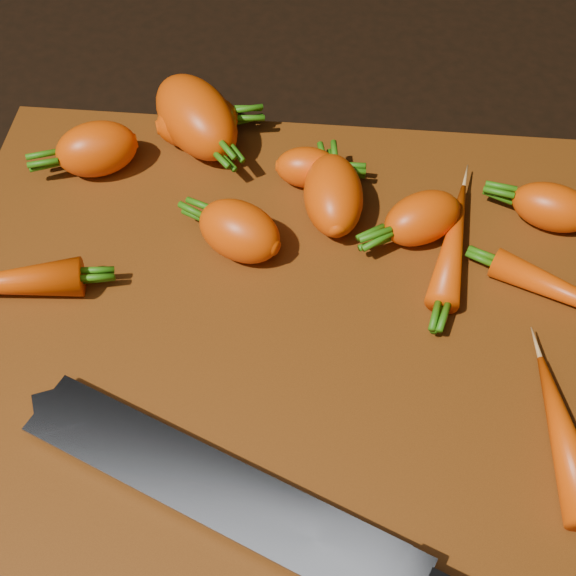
{
  "coord_description": "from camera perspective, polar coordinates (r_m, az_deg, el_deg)",
  "views": [
    {
      "loc": [
        0.03,
        -0.32,
        0.47
      ],
      "look_at": [
        0.0,
        0.01,
        0.03
      ],
      "focal_mm": 50.0,
      "sensor_mm": 36.0,
      "label": 1
    }
  ],
  "objects": [
    {
      "name": "ground",
      "position": [
        0.57,
        -0.09,
        -2.92
      ],
      "size": [
        2.0,
        2.0,
        0.01
      ],
      "primitive_type": "cube",
      "color": "black"
    },
    {
      "name": "cutting_board",
      "position": [
        0.56,
        -0.09,
        -2.29
      ],
      "size": [
        0.5,
        0.4,
        0.01
      ],
      "primitive_type": "cube",
      "color": "brown",
      "rests_on": "ground"
    },
    {
      "name": "carrot_0",
      "position": [
        0.67,
        -6.45,
        11.69
      ],
      "size": [
        0.08,
        0.06,
        0.04
      ],
      "primitive_type": "ellipsoid",
      "rotation": [
        0.0,
        0.0,
        0.32
      ],
      "color": "#EB4703",
      "rests_on": "cutting_board"
    },
    {
      "name": "carrot_1",
      "position": [
        0.58,
        -3.47,
        4.06
      ],
      "size": [
        0.08,
        0.07,
        0.04
      ],
      "primitive_type": "ellipsoid",
      "rotation": [
        0.0,
        0.0,
        2.68
      ],
      "color": "#EB4703",
      "rests_on": "cutting_board"
    },
    {
      "name": "carrot_2",
      "position": [
        0.66,
        -6.54,
        11.99
      ],
      "size": [
        0.1,
        0.11,
        0.05
      ],
      "primitive_type": "ellipsoid",
      "rotation": [
        0.0,
        0.0,
        -0.92
      ],
      "color": "#EB4703",
      "rests_on": "cutting_board"
    },
    {
      "name": "carrot_3",
      "position": [
        0.6,
        3.24,
        6.62
      ],
      "size": [
        0.05,
        0.08,
        0.04
      ],
      "primitive_type": "ellipsoid",
      "rotation": [
        0.0,
        0.0,
        1.7
      ],
      "color": "#EB4703",
      "rests_on": "cutting_board"
    },
    {
      "name": "carrot_4",
      "position": [
        0.6,
        9.52,
        4.93
      ],
      "size": [
        0.07,
        0.07,
        0.04
      ],
      "primitive_type": "ellipsoid",
      "rotation": [
        0.0,
        0.0,
        3.71
      ],
      "color": "#EB4703",
      "rests_on": "cutting_board"
    },
    {
      "name": "carrot_5",
      "position": [
        0.63,
        1.38,
        8.57
      ],
      "size": [
        0.05,
        0.03,
        0.03
      ],
      "primitive_type": "ellipsoid",
      "rotation": [
        0.0,
        0.0,
        0.01
      ],
      "color": "#EB4703",
      "rests_on": "cutting_board"
    },
    {
      "name": "carrot_6",
      "position": [
        0.63,
        18.3,
        5.47
      ],
      "size": [
        0.07,
        0.05,
        0.04
      ],
      "primitive_type": "ellipsoid",
      "rotation": [
        0.0,
        0.0,
        2.83
      ],
      "color": "#EB4703",
      "rests_on": "cutting_board"
    },
    {
      "name": "carrot_7",
      "position": [
        0.6,
        11.68,
        3.23
      ],
      "size": [
        0.04,
        0.12,
        0.02
      ],
      "primitive_type": "ellipsoid",
      "rotation": [
        0.0,
        0.0,
        1.4
      ],
      "color": "#EB4703",
      "rests_on": "cutting_board"
    },
    {
      "name": "carrot_9",
      "position": [
        0.52,
        18.98,
        -9.85
      ],
      "size": [
        0.04,
        0.11,
        0.03
      ],
      "primitive_type": "ellipsoid",
      "rotation": [
        0.0,
        0.0,
        1.72
      ],
      "color": "#EB4703",
      "rests_on": "cutting_board"
    },
    {
      "name": "carrot_10",
      "position": [
        0.66,
        -13.44,
        9.59
      ],
      "size": [
        0.08,
        0.06,
        0.04
      ],
      "primitive_type": "ellipsoid",
      "rotation": [
        0.0,
        0.0,
        3.54
      ],
      "color": "#EB4703",
      "rests_on": "cutting_board"
    },
    {
      "name": "carrot_11",
      "position": [
        0.59,
        -19.66,
        0.35
      ],
      "size": [
        0.11,
        0.05,
        0.03
      ],
      "primitive_type": "ellipsoid",
      "rotation": [
        0.0,
        0.0,
        3.33
      ],
      "color": "#EB4703",
      "rests_on": "cutting_board"
    },
    {
      "name": "knife",
      "position": [
        0.48,
        -3.19,
        -15.04
      ],
      "size": [
        0.38,
        0.18,
        0.02
      ],
      "rotation": [
        0.0,
        0.0,
        -0.39
      ],
      "color": "gray",
      "rests_on": "cutting_board"
    }
  ]
}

